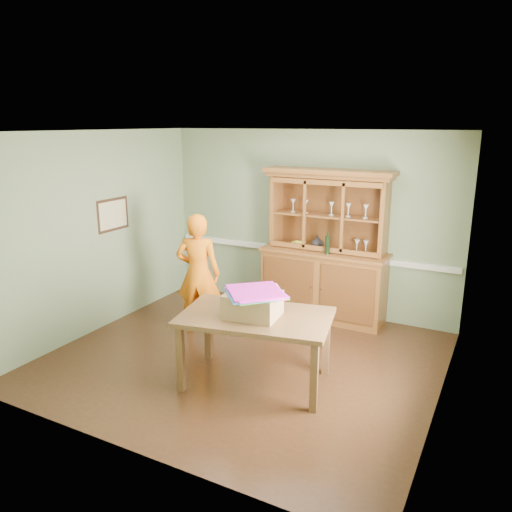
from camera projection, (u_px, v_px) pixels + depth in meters
The scene contains 14 objects.
floor at pixel (243, 359), 6.09m from camera, with size 4.50×4.50×0.00m, color #442516.
ceiling at pixel (242, 131), 5.39m from camera, with size 4.50×4.50×0.00m, color white.
wall_back at pixel (308, 222), 7.45m from camera, with size 4.50×4.50×0.00m, color gray.
wall_left at pixel (98, 233), 6.75m from camera, with size 4.00×4.00×0.00m, color gray.
wall_right at pixel (450, 280), 4.73m from camera, with size 4.00×4.00×0.00m, color gray.
wall_front at pixel (122, 307), 4.03m from camera, with size 4.50×4.50×0.00m, color gray.
chair_rail at pixel (306, 252), 7.54m from camera, with size 4.41×0.05×0.08m, color silver.
framed_map at pixel (113, 215), 6.94m from camera, with size 0.03×0.60×0.46m.
window_panel at pixel (444, 273), 4.44m from camera, with size 0.03×0.96×1.36m.
china_hutch at pixel (325, 267), 7.22m from camera, with size 1.84×0.61×2.17m.
dining_table at pixel (256, 323), 5.37m from camera, with size 1.76×1.25×0.80m.
cardboard_box at pixel (253, 305), 5.27m from camera, with size 0.55×0.44×0.26m, color #A27B53.
kite_stack at pixel (255, 293), 5.18m from camera, with size 0.75×0.75×0.04m.
person at pixel (198, 274), 6.71m from camera, with size 0.60×0.39×1.65m, color orange.
Camera 1 is at (2.71, -4.85, 2.80)m, focal length 35.00 mm.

